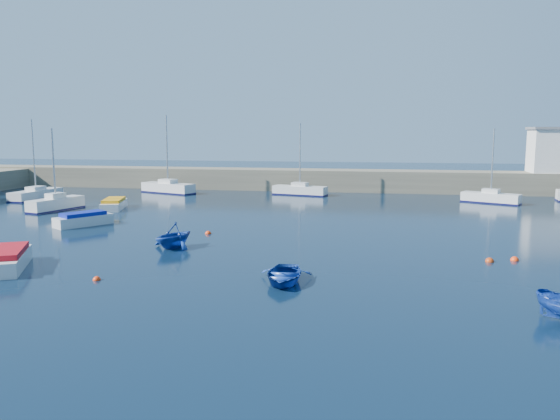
% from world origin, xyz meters
% --- Properties ---
extents(ground, '(220.00, 220.00, 0.00)m').
position_xyz_m(ground, '(0.00, 0.00, 0.00)').
color(ground, black).
rests_on(ground, ground).
extents(back_wall, '(96.00, 4.50, 2.60)m').
position_xyz_m(back_wall, '(0.00, 46.00, 1.30)').
color(back_wall, '#6E6854').
rests_on(back_wall, ground).
extents(sailboat_3, '(3.05, 5.90, 7.69)m').
position_xyz_m(sailboat_3, '(-22.50, 23.97, 0.65)').
color(sailboat_3, silver).
rests_on(sailboat_3, ground).
extents(sailboat_4, '(2.51, 6.84, 8.71)m').
position_xyz_m(sailboat_4, '(-29.53, 31.27, 0.56)').
color(sailboat_4, silver).
rests_on(sailboat_4, ground).
extents(sailboat_5, '(7.28, 4.48, 9.31)m').
position_xyz_m(sailboat_5, '(-17.56, 39.68, 0.66)').
color(sailboat_5, silver).
rests_on(sailboat_5, ground).
extents(sailboat_6, '(6.56, 3.12, 8.33)m').
position_xyz_m(sailboat_6, '(-1.54, 40.36, 0.59)').
color(sailboat_6, silver).
rests_on(sailboat_6, ground).
extents(sailboat_7, '(5.88, 4.06, 7.69)m').
position_xyz_m(sailboat_7, '(19.02, 36.72, 0.59)').
color(sailboat_7, silver).
rests_on(sailboat_7, ground).
extents(motorboat_0, '(3.77, 5.26, 1.12)m').
position_xyz_m(motorboat_0, '(-12.32, 3.32, 0.52)').
color(motorboat_0, silver).
rests_on(motorboat_0, ground).
extents(motorboat_1, '(3.73, 4.53, 1.08)m').
position_xyz_m(motorboat_1, '(-15.48, 16.64, 0.51)').
color(motorboat_1, silver).
rests_on(motorboat_1, ground).
extents(motorboat_2, '(3.01, 5.20, 1.01)m').
position_xyz_m(motorboat_2, '(-17.51, 25.73, 0.48)').
color(motorboat_2, silver).
rests_on(motorboat_2, ground).
extents(dinghy_center, '(2.79, 3.78, 0.76)m').
position_xyz_m(dinghy_center, '(2.95, 3.29, 0.38)').
color(dinghy_center, navy).
rests_on(dinghy_center, ground).
extents(dinghy_left, '(3.69, 3.92, 1.64)m').
position_xyz_m(dinghy_left, '(-5.38, 10.00, 0.82)').
color(dinghy_left, navy).
rests_on(dinghy_left, ground).
extents(buoy_0, '(0.40, 0.40, 0.40)m').
position_xyz_m(buoy_0, '(-6.39, 2.05, 0.00)').
color(buoy_0, '#FF370D').
rests_on(buoy_0, ground).
extents(buoy_1, '(0.50, 0.50, 0.50)m').
position_xyz_m(buoy_1, '(13.86, 9.64, 0.00)').
color(buoy_1, '#AE340D').
rests_on(buoy_1, ground).
extents(buoy_2, '(0.48, 0.48, 0.48)m').
position_xyz_m(buoy_2, '(15.35, 10.22, 0.00)').
color(buoy_2, '#FF370D').
rests_on(buoy_2, ground).
extents(buoy_3, '(0.46, 0.46, 0.46)m').
position_xyz_m(buoy_3, '(-4.67, 15.02, 0.00)').
color(buoy_3, '#FF370D').
rests_on(buoy_3, ground).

